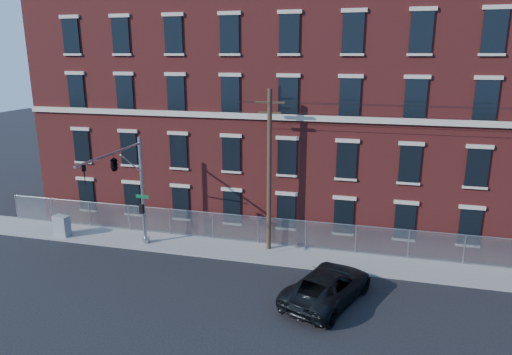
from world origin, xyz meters
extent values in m
plane|color=black|center=(0.00, 0.00, 0.00)|extent=(140.00, 140.00, 0.00)
cube|color=gray|center=(12.00, 5.00, 0.06)|extent=(65.00, 3.00, 0.12)
cube|color=maroon|center=(12.00, 14.00, 8.00)|extent=(55.00, 14.00, 16.00)
cube|color=beige|center=(12.00, 6.92, 8.30)|extent=(55.00, 0.18, 0.35)
cube|color=black|center=(-11.83, 6.94, 2.20)|extent=(1.20, 0.10, 2.20)
cube|color=black|center=(-11.83, 6.94, 5.80)|extent=(1.20, 0.10, 2.20)
cube|color=black|center=(-11.83, 6.94, 9.60)|extent=(1.20, 0.10, 2.20)
cube|color=black|center=(-11.83, 6.94, 13.20)|extent=(1.20, 0.10, 2.20)
cube|color=black|center=(-8.17, 6.94, 2.20)|extent=(1.20, 0.10, 2.20)
cube|color=black|center=(-8.17, 6.94, 5.80)|extent=(1.20, 0.10, 2.20)
cube|color=black|center=(-8.17, 6.94, 9.60)|extent=(1.20, 0.10, 2.20)
cube|color=black|center=(-8.17, 6.94, 13.20)|extent=(1.20, 0.10, 2.20)
cube|color=black|center=(-4.50, 6.94, 2.20)|extent=(1.20, 0.10, 2.20)
cube|color=black|center=(-4.50, 6.94, 5.80)|extent=(1.20, 0.10, 2.20)
cube|color=black|center=(-4.50, 6.94, 9.60)|extent=(1.20, 0.10, 2.20)
cube|color=black|center=(-4.50, 6.94, 13.20)|extent=(1.20, 0.10, 2.20)
cube|color=black|center=(-0.83, 6.94, 2.20)|extent=(1.20, 0.10, 2.20)
cube|color=black|center=(-0.83, 6.94, 5.80)|extent=(1.20, 0.10, 2.20)
cube|color=black|center=(-0.83, 6.94, 9.60)|extent=(1.20, 0.10, 2.20)
cube|color=black|center=(-0.83, 6.94, 13.20)|extent=(1.20, 0.10, 2.20)
cube|color=black|center=(2.83, 6.94, 2.20)|extent=(1.20, 0.10, 2.20)
cube|color=black|center=(2.83, 6.94, 5.80)|extent=(1.20, 0.10, 2.20)
cube|color=black|center=(2.83, 6.94, 9.60)|extent=(1.20, 0.10, 2.20)
cube|color=black|center=(2.83, 6.94, 13.20)|extent=(1.20, 0.10, 2.20)
cube|color=black|center=(6.50, 6.94, 2.20)|extent=(1.20, 0.10, 2.20)
cube|color=black|center=(6.50, 6.94, 5.80)|extent=(1.20, 0.10, 2.20)
cube|color=black|center=(6.50, 6.94, 9.60)|extent=(1.20, 0.10, 2.20)
cube|color=black|center=(6.50, 6.94, 13.20)|extent=(1.20, 0.10, 2.20)
cube|color=black|center=(10.17, 6.94, 2.20)|extent=(1.20, 0.10, 2.20)
cube|color=black|center=(10.17, 6.94, 5.80)|extent=(1.20, 0.10, 2.20)
cube|color=black|center=(10.17, 6.94, 9.60)|extent=(1.20, 0.10, 2.20)
cube|color=black|center=(10.17, 6.94, 13.20)|extent=(1.20, 0.10, 2.20)
cube|color=black|center=(13.83, 6.94, 2.20)|extent=(1.20, 0.10, 2.20)
cube|color=black|center=(13.83, 6.94, 5.80)|extent=(1.20, 0.10, 2.20)
cube|color=black|center=(13.83, 6.94, 9.60)|extent=(1.20, 0.10, 2.20)
cube|color=black|center=(13.83, 6.94, 13.20)|extent=(1.20, 0.10, 2.20)
cube|color=#A5A8AD|center=(12.00, 6.30, 1.02)|extent=(59.00, 0.02, 1.80)
cylinder|color=#9EA0A5|center=(12.00, 6.30, 1.92)|extent=(59.00, 0.04, 0.04)
cylinder|color=#9EA0A5|center=(-17.50, 6.30, 1.02)|extent=(0.06, 0.06, 1.85)
cylinder|color=#9EA0A5|center=(-14.39, 6.30, 1.02)|extent=(0.06, 0.06, 1.85)
cylinder|color=#9EA0A5|center=(-11.29, 6.30, 1.02)|extent=(0.06, 0.06, 1.85)
cylinder|color=#9EA0A5|center=(-8.18, 6.30, 1.02)|extent=(0.06, 0.06, 1.85)
cylinder|color=#9EA0A5|center=(-5.08, 6.30, 1.02)|extent=(0.06, 0.06, 1.85)
cylinder|color=#9EA0A5|center=(-1.97, 6.30, 1.02)|extent=(0.06, 0.06, 1.85)
cylinder|color=#9EA0A5|center=(1.13, 6.30, 1.02)|extent=(0.06, 0.06, 1.85)
cylinder|color=#9EA0A5|center=(4.24, 6.30, 1.02)|extent=(0.06, 0.06, 1.85)
cylinder|color=#9EA0A5|center=(7.34, 6.30, 1.02)|extent=(0.06, 0.06, 1.85)
cylinder|color=#9EA0A5|center=(10.45, 6.30, 1.02)|extent=(0.06, 0.06, 1.85)
cylinder|color=#9EA0A5|center=(13.55, 6.30, 1.02)|extent=(0.06, 0.06, 1.85)
cylinder|color=#9EA0A5|center=(-6.00, 4.50, 3.62)|extent=(0.22, 0.22, 7.00)
cylinder|color=#9EA0A5|center=(-6.00, 4.50, 0.32)|extent=(0.50, 0.50, 0.40)
cylinder|color=#9EA0A5|center=(-6.00, 1.25, 6.72)|extent=(0.14, 6.50, 0.14)
cylinder|color=#9EA0A5|center=(-6.00, 3.30, 5.72)|extent=(0.08, 2.18, 1.56)
cube|color=#0C592D|center=(-5.95, 4.35, 3.32)|extent=(0.90, 0.03, 0.22)
cube|color=black|center=(-6.00, 4.25, 2.52)|extent=(0.25, 0.25, 0.60)
imported|color=black|center=(-6.00, -1.30, 6.17)|extent=(0.16, 0.20, 1.00)
imported|color=black|center=(-6.00, 1.50, 6.17)|extent=(0.53, 2.48, 1.00)
cylinder|color=#413020|center=(2.00, 5.60, 5.12)|extent=(0.28, 0.28, 10.00)
cube|color=#413020|center=(2.00, 5.60, 9.32)|extent=(1.80, 0.12, 0.12)
cube|color=#413020|center=(2.00, 5.60, 8.72)|extent=(1.40, 0.12, 0.12)
imported|color=black|center=(6.26, 0.26, 0.82)|extent=(4.73, 6.52, 1.65)
cube|color=gray|center=(-12.05, 4.20, 0.83)|extent=(1.22, 0.77, 1.41)
camera|label=1|loc=(8.05, -20.99, 12.04)|focal=32.53mm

